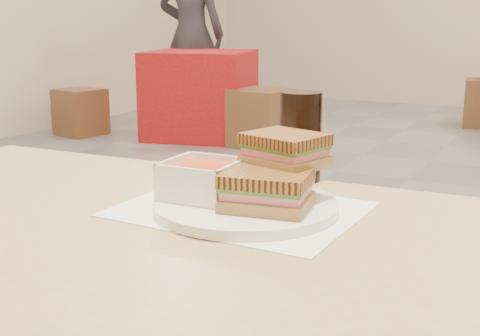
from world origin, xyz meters
The scene contains 11 objects.
main_table centered at (-0.10, -2.11, 0.64)m, with size 1.24×0.77×0.75m.
tray_liner centered at (0.00, -1.99, 0.75)m, with size 0.37×0.29×0.00m.
plate centered at (0.02, -1.99, 0.76)m, with size 0.29×0.29×0.02m.
soup_bowl centered at (-0.05, -2.01, 0.79)m, with size 0.11×0.11×0.06m.
panini_lower centered at (0.06, -2.01, 0.80)m, with size 0.14×0.13×0.06m.
panini_upper centered at (0.06, -1.94, 0.84)m, with size 0.13×0.12×0.05m.
cola_glass centered at (0.01, -1.77, 0.83)m, with size 0.08×0.08×0.16m.
bg_table_0 centered at (-2.51, 1.92, 0.38)m, with size 1.04×1.04×0.75m.
bg_chair_0l centered at (-3.51, 1.48, 0.21)m, with size 0.43×0.43×0.41m.
bg_chair_0r centered at (-1.84, 1.76, 0.24)m, with size 0.46×0.46×0.47m.
patron_a centered at (-2.85, 2.31, 0.88)m, with size 0.70×0.51×1.76m.
Camera 1 is at (0.46, -2.82, 1.04)m, focal length 47.50 mm.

